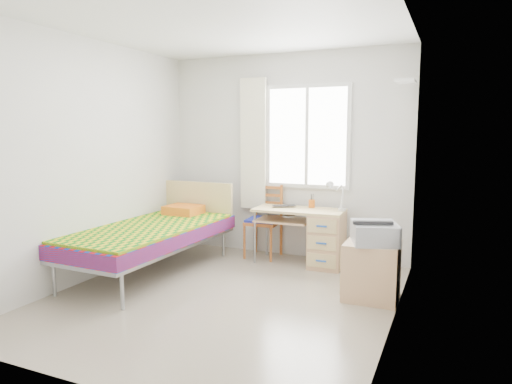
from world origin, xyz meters
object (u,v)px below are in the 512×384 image
Objects in this scene: bed at (154,233)px; printer at (374,232)px; desk at (321,236)px; cabinet at (371,271)px; chair at (265,216)px.

bed is 2.47m from printer.
printer reaches higher than desk.
desk is at bearing 113.07° from printer.
cabinet is (0.74, -0.87, -0.09)m from desk.
bed is at bearing -151.67° from desk.
chair is 1.86m from cabinet.
desk is 1.18× the size of chair.
desk is 1.98× the size of cabinet.
printer is (2.46, 0.14, 0.20)m from bed.
cabinet is at bearing -37.06° from chair.
desk is 1.18m from printer.
printer is (1.55, -1.01, 0.14)m from chair.
cabinet is (1.53, -1.01, -0.25)m from chair.
desk is 1.14m from cabinet.
desk is at bearing 129.75° from cabinet.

